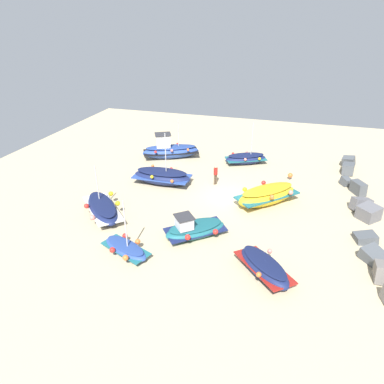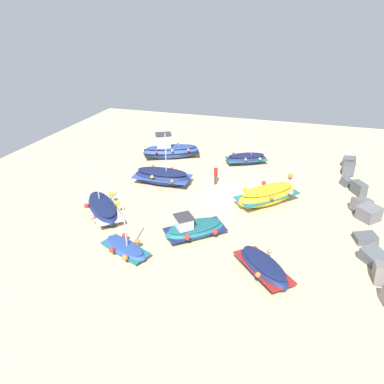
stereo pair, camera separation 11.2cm
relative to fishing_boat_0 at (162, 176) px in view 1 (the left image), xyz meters
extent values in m
plane|color=#C6B289|center=(0.72, 5.79, -0.64)|extent=(45.91, 45.91, 0.00)
ellipsoid|color=navy|center=(0.00, 0.00, -0.06)|extent=(2.05, 4.82, 1.18)
cube|color=#2D4C9E|center=(0.00, 0.00, 0.00)|extent=(2.12, 4.62, 0.12)
ellipsoid|color=#151E45|center=(0.00, 0.00, 0.43)|extent=(1.79, 4.24, 0.21)
cylinder|color=#B7B7BC|center=(0.00, 0.38, 2.11)|extent=(0.08, 0.08, 3.18)
sphere|color=orange|center=(1.11, 1.27, 0.24)|extent=(0.26, 0.26, 0.26)
sphere|color=red|center=(-1.11, 0.42, 0.28)|extent=(0.26, 0.26, 0.26)
sphere|color=yellow|center=(1.11, -0.42, 0.40)|extent=(0.26, 0.26, 0.26)
sphere|color=orange|center=(-1.11, -1.27, 0.34)|extent=(0.26, 0.26, 0.26)
ellipsoid|color=navy|center=(-6.29, 5.94, -0.18)|extent=(3.06, 4.12, 0.94)
cube|color=#1E6670|center=(-6.29, 5.94, -0.13)|extent=(3.03, 4.00, 0.10)
ellipsoid|color=#151E45|center=(-6.29, 5.94, 0.21)|extent=(2.68, 3.62, 0.17)
cylinder|color=#B7B7BC|center=(-6.50, 6.35, 1.76)|extent=(0.08, 0.08, 2.97)
sphere|color=yellow|center=(-6.00, 7.22, 0.11)|extent=(0.25, 0.25, 0.25)
sphere|color=#EA7F75|center=(-7.19, 5.87, 0.19)|extent=(0.25, 0.25, 0.25)
sphere|color=#EA7F75|center=(-5.39, 6.01, 0.14)|extent=(0.25, 0.25, 0.25)
sphere|color=red|center=(-6.58, 4.66, 0.12)|extent=(0.25, 0.25, 0.25)
ellipsoid|color=#1E6670|center=(6.51, 4.75, -0.26)|extent=(3.80, 4.08, 0.88)
cube|color=navy|center=(6.51, 4.75, -0.22)|extent=(3.71, 3.97, 0.19)
ellipsoid|color=#1A565F|center=(6.51, 4.75, 0.06)|extent=(3.31, 3.57, 0.23)
cube|color=silver|center=(7.00, 4.16, 0.49)|extent=(1.33, 1.32, 0.75)
cube|color=#333338|center=(7.00, 4.16, 0.90)|extent=(1.54, 1.53, 0.06)
sphere|color=red|center=(6.63, 6.05, -0.06)|extent=(0.35, 0.35, 0.35)
sphere|color=orange|center=(5.79, 4.14, 0.01)|extent=(0.35, 0.35, 0.35)
sphere|color=red|center=(7.81, 4.64, 0.04)|extent=(0.35, 0.35, 0.35)
ellipsoid|color=#2D4C9E|center=(-5.72, -1.28, -0.05)|extent=(3.95, 5.70, 1.18)
cube|color=black|center=(-5.72, -1.28, 0.01)|extent=(3.92, 5.53, 0.10)
ellipsoid|color=navy|center=(-5.72, -1.28, 0.45)|extent=(3.48, 5.01, 0.19)
cube|color=white|center=(-5.41, -1.93, 1.15)|extent=(1.60, 1.66, 1.21)
cube|color=#333338|center=(-5.41, -1.93, 1.79)|extent=(1.86, 1.93, 0.06)
cylinder|color=#B7B7BC|center=(-6.05, -0.59, 1.84)|extent=(0.08, 0.08, 2.60)
sphere|color=orange|center=(-5.50, 0.52, 0.46)|extent=(0.25, 0.25, 0.25)
sphere|color=red|center=(-6.93, -1.02, 0.40)|extent=(0.25, 0.25, 0.25)
sphere|color=#EA7F75|center=(-4.84, -0.86, 0.46)|extent=(0.25, 0.25, 0.25)
sphere|color=red|center=(-6.27, -2.40, 0.27)|extent=(0.25, 0.25, 0.25)
sphere|color=red|center=(-4.17, -2.24, 0.41)|extent=(0.25, 0.25, 0.25)
ellipsoid|color=navy|center=(5.92, -2.13, -0.17)|extent=(4.56, 4.53, 0.98)
cube|color=white|center=(5.92, -2.13, -0.13)|extent=(4.45, 4.42, 0.13)
ellipsoid|color=#151E45|center=(5.92, -2.13, 0.22)|extent=(4.00, 3.97, 0.19)
cylinder|color=#B7B7BC|center=(5.43, -2.62, 1.54)|extent=(0.08, 0.08, 2.50)
sphere|color=yellow|center=(4.35, -2.30, 0.21)|extent=(0.35, 0.35, 0.35)
sphere|color=red|center=(6.31, -3.12, 0.11)|extent=(0.35, 0.35, 0.35)
sphere|color=yellow|center=(5.53, -1.14, 0.22)|extent=(0.35, 0.35, 0.35)
sphere|color=#EA7F75|center=(7.49, -1.96, 0.07)|extent=(0.35, 0.35, 0.35)
ellipsoid|color=gold|center=(1.02, 8.61, 0.00)|extent=(4.72, 4.74, 1.28)
cube|color=#1E6670|center=(1.02, 8.61, 0.06)|extent=(4.63, 4.64, 0.11)
ellipsoid|color=gold|center=(1.02, 8.61, 0.53)|extent=(4.15, 4.17, 0.21)
sphere|color=yellow|center=(1.21, 6.97, 0.39)|extent=(0.34, 0.34, 0.34)
sphere|color=orange|center=(2.04, 9.01, 0.48)|extent=(0.34, 0.34, 0.34)
sphere|color=red|center=(-0.01, 8.20, 0.54)|extent=(0.34, 0.34, 0.34)
sphere|color=#EA7F75|center=(0.82, 10.24, 0.42)|extent=(0.34, 0.34, 0.34)
ellipsoid|color=#2D4C9E|center=(9.47, 1.36, -0.34)|extent=(2.38, 3.49, 0.65)
cube|color=#1E6670|center=(9.47, 1.36, -0.31)|extent=(2.35, 3.38, 0.10)
ellipsoid|color=navy|center=(9.47, 1.36, -0.08)|extent=(2.08, 3.06, 0.14)
cylinder|color=#B7B7BC|center=(9.56, 1.55, 1.45)|extent=(0.08, 0.08, 2.97)
sphere|color=orange|center=(10.47, 1.87, -0.12)|extent=(0.33, 0.33, 0.33)
sphere|color=orange|center=(8.93, 1.91, -0.08)|extent=(0.33, 0.33, 0.33)
sphere|color=red|center=(10.01, 0.82, -0.14)|extent=(0.33, 0.33, 0.33)
sphere|color=red|center=(8.48, 0.85, -0.17)|extent=(0.33, 0.33, 0.33)
ellipsoid|color=navy|center=(9.05, 9.27, -0.19)|extent=(3.76, 3.68, 0.99)
cube|color=maroon|center=(9.05, 9.27, -0.14)|extent=(3.65, 3.58, 0.18)
ellipsoid|color=#151E45|center=(9.05, 9.27, 0.19)|extent=(3.28, 3.20, 0.23)
sphere|color=#EA7F75|center=(7.99, 9.45, 0.17)|extent=(0.28, 0.28, 0.28)
sphere|color=orange|center=(10.11, 9.10, 0.16)|extent=(0.28, 0.28, 0.28)
cylinder|color=brown|center=(-1.17, 4.29, -0.20)|extent=(0.14, 0.14, 0.88)
cylinder|color=brown|center=(-1.04, 4.19, -0.20)|extent=(0.14, 0.14, 0.88)
cylinder|color=maroon|center=(-1.11, 4.24, 0.52)|extent=(0.32, 0.32, 0.56)
sphere|color=tan|center=(-1.11, 4.24, 0.92)|extent=(0.22, 0.22, 0.22)
cube|color=#4C5156|center=(-8.32, 15.08, -0.17)|extent=(1.20, 1.37, 1.21)
cube|color=#4C5156|center=(-6.64, 14.90, -0.19)|extent=(1.56, 1.19, 1.03)
cube|color=#4C5156|center=(-4.02, 14.51, -0.32)|extent=(1.09, 1.03, 0.79)
cube|color=#4C5156|center=(-2.63, 15.25, -0.14)|extent=(1.46, 1.22, 1.05)
cube|color=slate|center=(-0.02, 15.15, -0.21)|extent=(1.38, 1.61, 1.14)
cube|color=slate|center=(1.30, 15.45, -0.14)|extent=(1.79, 1.77, 1.13)
cube|color=#4C5156|center=(4.17, 14.91, -0.38)|extent=(1.27, 1.50, 0.72)
cube|color=#4C5156|center=(6.14, 15.06, -0.28)|extent=(1.72, 1.62, 1.02)
cube|color=slate|center=(7.73, 15.30, -0.13)|extent=(1.11, 1.02, 1.17)
cylinder|color=#3F3F42|center=(-3.80, 10.09, -0.54)|extent=(0.08, 0.08, 0.20)
sphere|color=orange|center=(-3.80, 10.09, -0.23)|extent=(0.41, 0.41, 0.41)
camera|label=1|loc=(24.13, 9.79, 11.76)|focal=32.44mm
camera|label=2|loc=(24.10, 9.89, 11.76)|focal=32.44mm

